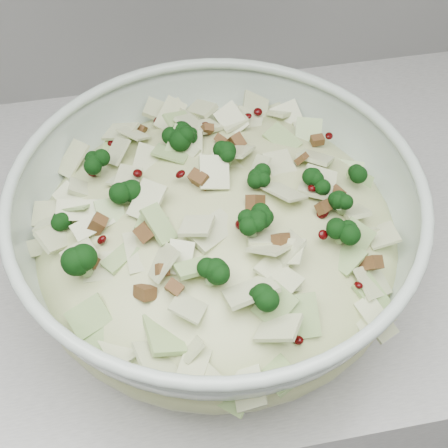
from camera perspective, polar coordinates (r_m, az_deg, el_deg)
The scene contains 3 objects.
counter at distance 1.26m, azimuth 17.99°, elevation -9.96°, with size 3.60×0.60×0.90m, color silver.
mixing_bowl at distance 0.65m, azimuth -0.65°, elevation -1.22°, with size 0.47×0.47×0.16m.
salad at distance 0.63m, azimuth -0.67°, elevation 0.28°, with size 0.47×0.47×0.17m.
Camera 1 is at (-0.48, 1.21, 1.50)m, focal length 50.00 mm.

